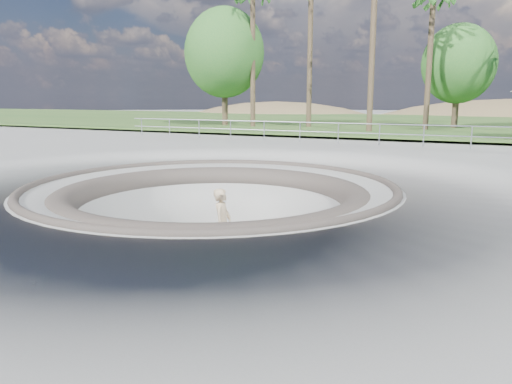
{
  "coord_description": "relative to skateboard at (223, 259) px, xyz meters",
  "views": [
    {
      "loc": [
        7.07,
        -11.73,
        2.42
      ],
      "look_at": [
        1.3,
        0.13,
        -0.1
      ],
      "focal_mm": 35.0,
      "sensor_mm": 36.0,
      "label": 1
    }
  ],
  "objects": [
    {
      "name": "ground",
      "position": [
        -0.72,
        0.7,
        1.84
      ],
      "size": [
        180.0,
        180.0,
        0.0
      ],
      "primitive_type": "plane",
      "color": "#999894",
      "rests_on": "ground"
    },
    {
      "name": "skate_bowl",
      "position": [
        -0.72,
        0.7,
        0.01
      ],
      "size": [
        14.0,
        14.0,
        4.1
      ],
      "color": "#999894",
      "rests_on": "ground"
    },
    {
      "name": "grass_strip",
      "position": [
        -0.72,
        34.7,
        2.06
      ],
      "size": [
        180.0,
        36.0,
        0.12
      ],
      "color": "#315A24",
      "rests_on": "ground"
    },
    {
      "name": "distant_hills",
      "position": [
        3.06,
        57.87,
        -5.18
      ],
      "size": [
        103.2,
        45.0,
        28.6
      ],
      "color": "olive",
      "rests_on": "ground"
    },
    {
      "name": "safety_railing",
      "position": [
        -0.72,
        12.7,
        2.53
      ],
      "size": [
        25.0,
        0.06,
        1.03
      ],
      "color": "#979B9F",
      "rests_on": "ground"
    },
    {
      "name": "skateboard",
      "position": [
        0.0,
        0.0,
        0.0
      ],
      "size": [
        0.82,
        0.46,
        0.08
      ],
      "color": "olive",
      "rests_on": "ground"
    },
    {
      "name": "skater",
      "position": [
        -0.0,
        0.0,
        0.97
      ],
      "size": [
        0.59,
        0.77,
        1.9
      ],
      "primitive_type": "imported",
      "rotation": [
        0.0,
        0.0,
        1.78
      ],
      "color": "#CEB185",
      "rests_on": "skateboard"
    },
    {
      "name": "bushy_tree_left",
      "position": [
        -12.86,
        22.98,
        7.53
      ],
      "size": [
        6.18,
        5.61,
        8.91
      ],
      "color": "brown",
      "rests_on": "ground"
    },
    {
      "name": "bushy_tree_mid",
      "position": [
        3.4,
        27.41,
        6.52
      ],
      "size": [
        5.05,
        4.59,
        7.29
      ],
      "color": "brown",
      "rests_on": "ground"
    }
  ]
}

